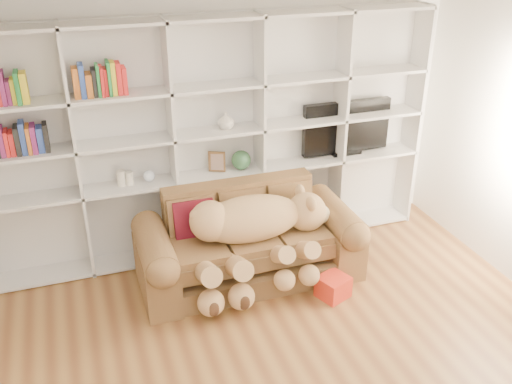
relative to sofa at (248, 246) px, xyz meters
name	(u,v)px	position (x,y,z in m)	size (l,w,h in m)	color
ceiling	(326,23)	(-0.12, -1.70, 2.37)	(5.00, 5.00, 0.00)	white
wall_back	(211,120)	(-0.12, 0.80, 1.02)	(5.00, 0.02, 2.70)	white
bookshelf	(191,132)	(-0.36, 0.66, 0.97)	(4.43, 0.35, 2.40)	silver
sofa	(248,246)	(0.00, 0.00, 0.00)	(2.09, 0.90, 0.88)	brown
teddy_bear	(254,231)	(0.00, -0.18, 0.27)	(1.45, 0.82, 0.84)	tan
throw_pillow	(194,219)	(-0.49, 0.15, 0.30)	(0.38, 0.12, 0.38)	#5B0F1E
gift_box	(333,287)	(0.63, -0.58, -0.23)	(0.26, 0.24, 0.21)	red
tv	(346,128)	(1.32, 0.66, 0.82)	(0.98, 0.18, 0.58)	black
picture_frame	(217,162)	(-0.12, 0.61, 0.65)	(0.17, 0.03, 0.21)	brown
green_vase	(241,160)	(0.13, 0.61, 0.63)	(0.20, 0.20, 0.20)	#2F5D38
figurine_tall	(121,178)	(-1.07, 0.61, 0.61)	(0.08, 0.08, 0.16)	silver
figurine_short	(129,178)	(-0.99, 0.61, 0.60)	(0.08, 0.08, 0.13)	silver
snow_globe	(149,176)	(-0.80, 0.61, 0.59)	(0.11, 0.11, 0.11)	white
shelf_vase	(226,121)	(-0.02, 0.61, 1.07)	(0.16, 0.16, 0.17)	silver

